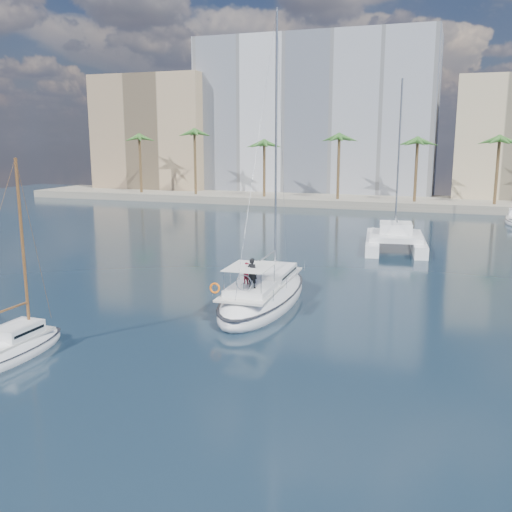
% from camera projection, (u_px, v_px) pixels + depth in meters
% --- Properties ---
extents(ground, '(160.00, 160.00, 0.00)m').
position_uv_depth(ground, '(235.00, 311.00, 34.79)').
color(ground, black).
rests_on(ground, ground).
extents(quay, '(120.00, 14.00, 1.20)m').
position_uv_depth(quay, '(371.00, 201.00, 91.20)').
color(quay, gray).
rests_on(quay, ground).
extents(building_modern, '(42.00, 16.00, 28.00)m').
position_uv_depth(building_modern, '(317.00, 119.00, 103.44)').
color(building_modern, silver).
rests_on(building_modern, ground).
extents(building_tan_left, '(22.00, 14.00, 22.00)m').
position_uv_depth(building_tan_left, '(160.00, 136.00, 109.87)').
color(building_tan_left, tan).
rests_on(building_tan_left, ground).
extents(palm_left, '(3.60, 3.60, 12.30)m').
position_uv_depth(palm_left, '(168.00, 140.00, 96.36)').
color(palm_left, brown).
rests_on(palm_left, ground).
extents(palm_centre, '(3.60, 3.60, 12.30)m').
position_uv_depth(palm_centre, '(370.00, 140.00, 85.55)').
color(palm_centre, brown).
rests_on(palm_centre, ground).
extents(main_sloop, '(4.48, 13.11, 19.30)m').
position_uv_depth(main_sloop, '(264.00, 295.00, 36.39)').
color(main_sloop, white).
rests_on(main_sloop, ground).
extents(small_sloop, '(2.42, 7.05, 10.04)m').
position_uv_depth(small_sloop, '(10.00, 351.00, 27.28)').
color(small_sloop, white).
rests_on(small_sloop, ground).
extents(catamaran, '(6.70, 11.41, 15.94)m').
position_uv_depth(catamaran, '(395.00, 237.00, 54.65)').
color(catamaran, white).
rests_on(catamaran, ground).
extents(seagull, '(0.98, 0.42, 0.18)m').
position_uv_depth(seagull, '(248.00, 278.00, 39.69)').
color(seagull, silver).
rests_on(seagull, ground).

